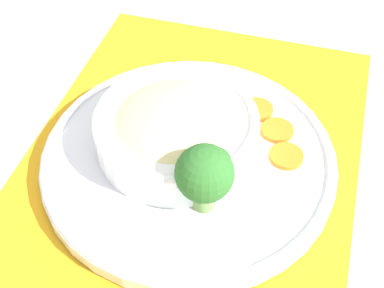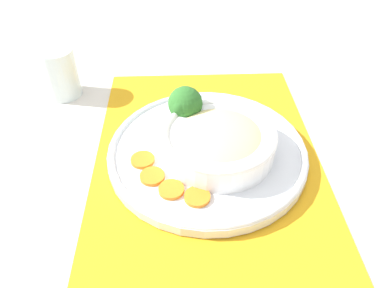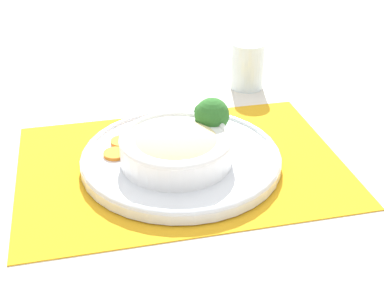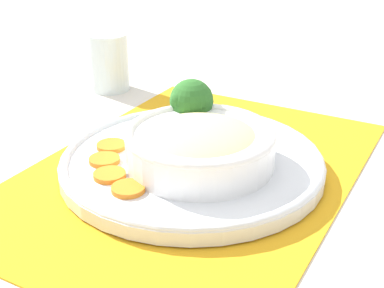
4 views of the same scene
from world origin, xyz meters
name	(u,v)px [view 2 (image 2 of 4)]	position (x,y,z in m)	size (l,w,h in m)	color
ground_plane	(204,157)	(0.00, 0.00, 0.00)	(4.00, 4.00, 0.00)	beige
placemat	(204,157)	(0.00, 0.00, 0.00)	(0.55, 0.41, 0.00)	orange
plate	(204,151)	(0.00, 0.00, 0.02)	(0.32, 0.32, 0.02)	silver
bowl	(216,140)	(-0.01, -0.02, 0.05)	(0.18, 0.18, 0.05)	white
broccoli_floret	(182,104)	(0.06, 0.04, 0.07)	(0.06, 0.06, 0.08)	#759E51
carrot_slice_near	(140,160)	(-0.03, 0.10, 0.02)	(0.04, 0.04, 0.01)	orange
carrot_slice_middle	(149,176)	(-0.07, 0.08, 0.02)	(0.04, 0.04, 0.01)	orange
carrot_slice_far	(168,189)	(-0.09, 0.05, 0.02)	(0.04, 0.04, 0.01)	orange
carrot_slice_extra	(194,197)	(-0.10, 0.01, 0.02)	(0.04, 0.04, 0.01)	orange
water_glass	(58,75)	(0.17, 0.29, 0.04)	(0.07, 0.07, 0.10)	silver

